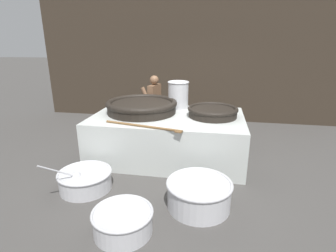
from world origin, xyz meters
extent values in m
plane|color=#474442|center=(0.00, 0.00, 0.00)|extent=(60.00, 60.00, 0.00)
cube|color=#382D23|center=(0.00, 2.95, 1.82)|extent=(8.89, 0.24, 3.64)
cube|color=silver|center=(0.00, 0.00, 0.45)|extent=(3.00, 1.82, 0.89)
cylinder|color=black|center=(-0.58, 0.13, 0.99)|extent=(1.41, 1.41, 0.20)
torus|color=black|center=(-0.58, 0.13, 1.09)|extent=(1.47, 1.47, 0.11)
cylinder|color=black|center=(0.88, 0.08, 0.97)|extent=(0.95, 0.95, 0.15)
torus|color=black|center=(0.88, 0.08, 1.05)|extent=(0.99, 0.99, 0.08)
cylinder|color=silver|center=(0.11, 0.66, 1.18)|extent=(0.44, 0.44, 0.57)
torus|color=silver|center=(0.11, 0.66, 1.47)|extent=(0.47, 0.47, 0.03)
cylinder|color=brown|center=(-0.31, -0.81, 0.91)|extent=(1.44, 0.35, 0.04)
cube|color=brown|center=(0.35, -0.95, 0.90)|extent=(0.14, 0.12, 0.02)
cylinder|color=brown|center=(-0.57, 1.10, 0.38)|extent=(0.11, 0.11, 0.75)
cylinder|color=brown|center=(-0.53, 1.25, 0.38)|extent=(0.11, 0.11, 0.75)
cube|color=olive|center=(-0.55, 1.17, 0.53)|extent=(0.23, 0.27, 0.49)
cube|color=brown|center=(-0.55, 1.17, 1.03)|extent=(0.25, 0.48, 0.56)
cylinder|color=brown|center=(-0.69, 0.97, 1.03)|extent=(0.32, 0.16, 0.51)
cylinder|color=brown|center=(-0.58, 1.42, 1.03)|extent=(0.32, 0.16, 0.51)
sphere|color=brown|center=(-0.55, 1.17, 1.43)|extent=(0.21, 0.21, 0.21)
cylinder|color=silver|center=(-1.11, -1.49, 0.14)|extent=(0.83, 0.83, 0.29)
torus|color=silver|center=(-1.11, -1.49, 0.29)|extent=(0.87, 0.87, 0.04)
cylinder|color=orange|center=(-1.11, -1.49, 0.21)|extent=(0.73, 0.73, 0.07)
cylinder|color=orange|center=(-1.14, -1.50, 0.27)|extent=(0.04, 0.05, 0.04)
cylinder|color=orange|center=(-1.12, -1.49, 0.26)|extent=(0.06, 0.04, 0.04)
cylinder|color=orange|center=(-1.30, -1.32, 0.27)|extent=(0.05, 0.06, 0.04)
cylinder|color=orange|center=(-1.03, -1.46, 0.27)|extent=(0.06, 0.05, 0.04)
cylinder|color=orange|center=(-0.98, -1.46, 0.26)|extent=(0.06, 0.05, 0.03)
cylinder|color=orange|center=(-1.06, -1.50, 0.26)|extent=(0.05, 0.05, 0.03)
cylinder|color=orange|center=(-1.18, -1.62, 0.26)|extent=(0.05, 0.04, 0.03)
cylinder|color=orange|center=(-0.93, -1.59, 0.26)|extent=(0.05, 0.05, 0.04)
cylinder|color=orange|center=(-1.24, -1.35, 0.27)|extent=(0.07, 0.06, 0.04)
cylinder|color=orange|center=(-1.11, -1.60, 0.26)|extent=(0.05, 0.05, 0.04)
sphere|color=silver|center=(-1.18, -1.61, 0.28)|extent=(0.15, 0.15, 0.15)
cylinder|color=silver|center=(-1.33, -1.84, 0.47)|extent=(0.32, 0.48, 0.40)
cylinder|color=silver|center=(0.76, -1.66, 0.19)|extent=(0.91, 0.91, 0.39)
torus|color=silver|center=(0.76, -1.66, 0.39)|extent=(0.96, 0.96, 0.05)
cylinder|color=tan|center=(0.76, -1.66, 0.28)|extent=(0.80, 0.80, 0.10)
cylinder|color=silver|center=(-0.15, -2.36, 0.14)|extent=(0.74, 0.74, 0.29)
torus|color=silver|center=(-0.15, -2.36, 0.29)|extent=(0.78, 0.78, 0.04)
cylinder|color=#6B9347|center=(-0.15, -2.36, 0.21)|extent=(0.66, 0.66, 0.07)
camera|label=1|loc=(0.90, -4.98, 2.33)|focal=28.00mm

